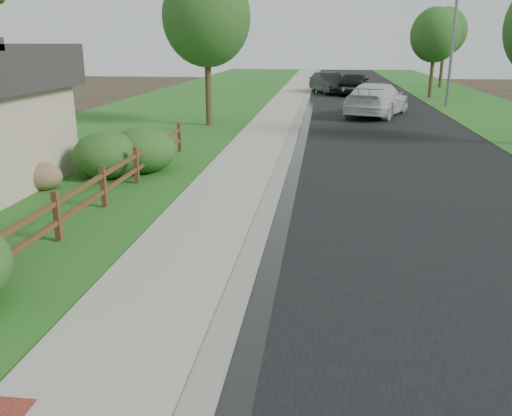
# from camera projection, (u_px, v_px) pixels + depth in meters

# --- Properties ---
(road) EXTENTS (8.00, 90.00, 0.02)m
(road) POSITION_uv_depth(u_px,v_px,m) (366.00, 100.00, 38.40)
(road) COLOR black
(road) RESTS_ON ground
(curb) EXTENTS (0.40, 90.00, 0.12)m
(curb) POSITION_uv_depth(u_px,v_px,m) (306.00, 99.00, 38.88)
(curb) COLOR gray
(curb) RESTS_ON ground
(wet_gutter) EXTENTS (0.50, 90.00, 0.00)m
(wet_gutter) POSITION_uv_depth(u_px,v_px,m) (311.00, 99.00, 38.85)
(wet_gutter) COLOR black
(wet_gutter) RESTS_ON road
(sidewalk) EXTENTS (2.20, 90.00, 0.10)m
(sidewalk) POSITION_uv_depth(u_px,v_px,m) (288.00, 99.00, 39.04)
(sidewalk) COLOR #9C9888
(sidewalk) RESTS_ON ground
(grass_strip) EXTENTS (1.60, 90.00, 0.06)m
(grass_strip) POSITION_uv_depth(u_px,v_px,m) (262.00, 99.00, 39.27)
(grass_strip) COLOR #1A5E21
(grass_strip) RESTS_ON ground
(lawn_near) EXTENTS (9.00, 90.00, 0.04)m
(lawn_near) POSITION_uv_depth(u_px,v_px,m) (192.00, 98.00, 39.88)
(lawn_near) COLOR #1A5E21
(lawn_near) RESTS_ON ground
(verge_far) EXTENTS (6.00, 90.00, 0.04)m
(verge_far) POSITION_uv_depth(u_px,v_px,m) (466.00, 101.00, 37.59)
(verge_far) COLOR #1A5E21
(verge_far) RESTS_ON ground
(ranch_fence) EXTENTS (0.12, 16.92, 1.10)m
(ranch_fence) POSITION_uv_depth(u_px,v_px,m) (82.00, 198.00, 12.05)
(ranch_fence) COLOR #492B18
(ranch_fence) RESTS_ON ground
(white_suv) EXTENTS (4.41, 6.67, 1.80)m
(white_suv) POSITION_uv_depth(u_px,v_px,m) (377.00, 99.00, 29.91)
(white_suv) COLOR silver
(white_suv) RESTS_ON road
(dark_car_mid) EXTENTS (2.92, 5.52, 1.79)m
(dark_car_mid) POSITION_uv_depth(u_px,v_px,m) (354.00, 83.00, 41.93)
(dark_car_mid) COLOR black
(dark_car_mid) RESTS_ON road
(dark_car_far) EXTENTS (3.29, 5.20, 1.62)m
(dark_car_far) POSITION_uv_depth(u_px,v_px,m) (329.00, 83.00, 43.28)
(dark_car_far) COLOR black
(dark_car_far) RESTS_ON road
(streetlight) EXTENTS (2.06, 0.67, 9.03)m
(streetlight) POSITION_uv_depth(u_px,v_px,m) (452.00, 22.00, 32.97)
(streetlight) COLOR slate
(streetlight) RESTS_ON ground
(boulder) EXTENTS (1.33, 1.11, 0.78)m
(boulder) POSITION_uv_depth(u_px,v_px,m) (42.00, 177.00, 14.94)
(boulder) COLOR brown
(boulder) RESTS_ON ground
(shrub_c) EXTENTS (2.12, 2.12, 1.41)m
(shrub_c) POSITION_uv_depth(u_px,v_px,m) (106.00, 155.00, 16.18)
(shrub_c) COLOR #1D4A1A
(shrub_c) RESTS_ON ground
(shrub_d) EXTENTS (2.49, 2.49, 1.42)m
(shrub_d) POSITION_uv_depth(u_px,v_px,m) (143.00, 150.00, 16.89)
(shrub_d) COLOR #1D4A1A
(shrub_d) RESTS_ON ground
(tree_near_left) EXTENTS (4.14, 4.14, 7.33)m
(tree_near_left) POSITION_uv_depth(u_px,v_px,m) (207.00, 18.00, 25.20)
(tree_near_left) COLOR #392817
(tree_near_left) RESTS_ON ground
(tree_mid_right) EXTENTS (3.52, 3.52, 6.38)m
(tree_mid_right) POSITION_uv_depth(u_px,v_px,m) (435.00, 35.00, 38.72)
(tree_mid_right) COLOR #392817
(tree_mid_right) RESTS_ON ground
(tree_far_right) EXTENTS (3.76, 3.76, 6.94)m
(tree_far_right) POSITION_uv_depth(u_px,v_px,m) (445.00, 31.00, 47.64)
(tree_far_right) COLOR #392817
(tree_far_right) RESTS_ON ground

